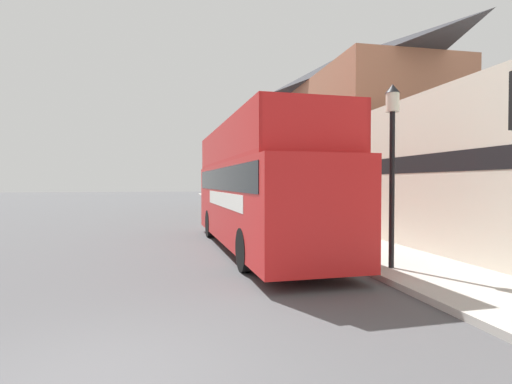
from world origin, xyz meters
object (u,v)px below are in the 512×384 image
object	(u,v)px
parked_car_ahead_of_bus	(239,211)
lamp_post_second	(277,154)
tour_bus	(257,194)
lamp_post_nearest	(392,141)

from	to	relation	value
parked_car_ahead_of_bus	lamp_post_second	bearing A→B (deg)	-60.23
tour_bus	lamp_post_second	bearing A→B (deg)	66.23
lamp_post_nearest	lamp_post_second	bearing A→B (deg)	91.76
parked_car_ahead_of_bus	lamp_post_nearest	bearing A→B (deg)	-83.43
tour_bus	lamp_post_nearest	size ratio (longest dim) A/B	2.45
tour_bus	lamp_post_second	size ratio (longest dim) A/B	2.15
parked_car_ahead_of_bus	lamp_post_second	xyz separation A→B (m)	(1.50, -2.44, 2.94)
lamp_post_nearest	lamp_post_second	xyz separation A→B (m)	(-0.30, 9.84, 0.38)
lamp_post_nearest	parked_car_ahead_of_bus	bearing A→B (deg)	98.33
tour_bus	parked_car_ahead_of_bus	world-z (taller)	tour_bus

